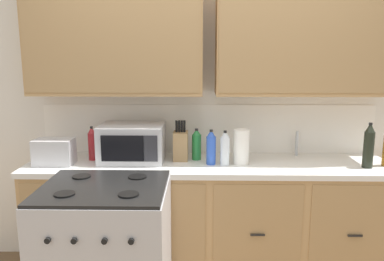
{
  "coord_description": "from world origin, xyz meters",
  "views": [
    {
      "loc": [
        -0.07,
        -2.56,
        1.71
      ],
      "look_at": [
        -0.13,
        0.27,
        1.16
      ],
      "focal_mm": 36.7,
      "sensor_mm": 36.0,
      "label": 1
    }
  ],
  "objects_px": {
    "toaster": "(54,152)",
    "stove_range": "(107,258)",
    "knife_block": "(181,145)",
    "bottle_red": "(92,144)",
    "paper_towel_roll": "(241,147)",
    "bottle_clear": "(225,148)",
    "microwave": "(132,143)",
    "bottle_blue": "(211,147)",
    "bottle_dark": "(369,146)",
    "bottle_green": "(197,144)"
  },
  "relations": [
    {
      "from": "toaster",
      "to": "stove_range",
      "type": "bearing_deg",
      "value": -48.13
    },
    {
      "from": "stove_range",
      "to": "toaster",
      "type": "relative_size",
      "value": 3.39
    },
    {
      "from": "knife_block",
      "to": "bottle_red",
      "type": "bearing_deg",
      "value": -178.89
    },
    {
      "from": "stove_range",
      "to": "bottle_red",
      "type": "bearing_deg",
      "value": 109.99
    },
    {
      "from": "stove_range",
      "to": "paper_towel_roll",
      "type": "distance_m",
      "value": 1.21
    },
    {
      "from": "toaster",
      "to": "paper_towel_roll",
      "type": "distance_m",
      "value": 1.38
    },
    {
      "from": "stove_range",
      "to": "bottle_clear",
      "type": "bearing_deg",
      "value": 36.18
    },
    {
      "from": "knife_block",
      "to": "paper_towel_roll",
      "type": "bearing_deg",
      "value": -12.95
    },
    {
      "from": "toaster",
      "to": "bottle_clear",
      "type": "relative_size",
      "value": 1.08
    },
    {
      "from": "toaster",
      "to": "microwave",
      "type": "bearing_deg",
      "value": 11.08
    },
    {
      "from": "stove_range",
      "to": "bottle_blue",
      "type": "bearing_deg",
      "value": 41.28
    },
    {
      "from": "bottle_blue",
      "to": "bottle_clear",
      "type": "xyz_separation_m",
      "value": [
        0.1,
        -0.02,
        -0.0
      ]
    },
    {
      "from": "paper_towel_roll",
      "to": "bottle_blue",
      "type": "height_order",
      "value": "same"
    },
    {
      "from": "toaster",
      "to": "bottle_red",
      "type": "xyz_separation_m",
      "value": [
        0.25,
        0.13,
        0.03
      ]
    },
    {
      "from": "knife_block",
      "to": "bottle_clear",
      "type": "height_order",
      "value": "knife_block"
    },
    {
      "from": "paper_towel_roll",
      "to": "microwave",
      "type": "bearing_deg",
      "value": 174.98
    },
    {
      "from": "paper_towel_roll",
      "to": "bottle_blue",
      "type": "xyz_separation_m",
      "value": [
        -0.22,
        -0.01,
        -0.0
      ]
    },
    {
      "from": "bottle_dark",
      "to": "bottle_red",
      "type": "relative_size",
      "value": 1.25
    },
    {
      "from": "microwave",
      "to": "bottle_clear",
      "type": "height_order",
      "value": "microwave"
    },
    {
      "from": "bottle_dark",
      "to": "bottle_clear",
      "type": "distance_m",
      "value": 1.02
    },
    {
      "from": "paper_towel_roll",
      "to": "bottle_clear",
      "type": "distance_m",
      "value": 0.13
    },
    {
      "from": "knife_block",
      "to": "toaster",
      "type": "bearing_deg",
      "value": -171.29
    },
    {
      "from": "bottle_blue",
      "to": "bottle_green",
      "type": "bearing_deg",
      "value": 129.63
    },
    {
      "from": "toaster",
      "to": "bottle_blue",
      "type": "distance_m",
      "value": 1.16
    },
    {
      "from": "stove_range",
      "to": "knife_block",
      "type": "relative_size",
      "value": 3.06
    },
    {
      "from": "knife_block",
      "to": "bottle_dark",
      "type": "distance_m",
      "value": 1.37
    },
    {
      "from": "bottle_dark",
      "to": "bottle_red",
      "type": "bearing_deg",
      "value": 175.31
    },
    {
      "from": "stove_range",
      "to": "bottle_green",
      "type": "relative_size",
      "value": 3.91
    },
    {
      "from": "microwave",
      "to": "paper_towel_roll",
      "type": "height_order",
      "value": "microwave"
    },
    {
      "from": "bottle_dark",
      "to": "bottle_green",
      "type": "bearing_deg",
      "value": 171.04
    },
    {
      "from": "paper_towel_roll",
      "to": "bottle_clear",
      "type": "relative_size",
      "value": 1.01
    },
    {
      "from": "bottle_blue",
      "to": "bottle_clear",
      "type": "bearing_deg",
      "value": -13.14
    },
    {
      "from": "paper_towel_roll",
      "to": "bottle_green",
      "type": "height_order",
      "value": "paper_towel_roll"
    },
    {
      "from": "knife_block",
      "to": "bottle_clear",
      "type": "xyz_separation_m",
      "value": [
        0.33,
        -0.14,
        0.01
      ]
    },
    {
      "from": "bottle_blue",
      "to": "bottle_clear",
      "type": "relative_size",
      "value": 1.01
    },
    {
      "from": "bottle_blue",
      "to": "bottle_red",
      "type": "bearing_deg",
      "value": 173.53
    },
    {
      "from": "toaster",
      "to": "knife_block",
      "type": "relative_size",
      "value": 0.9
    },
    {
      "from": "microwave",
      "to": "bottle_red",
      "type": "height_order",
      "value": "microwave"
    },
    {
      "from": "bottle_dark",
      "to": "bottle_clear",
      "type": "height_order",
      "value": "bottle_dark"
    },
    {
      "from": "bottle_dark",
      "to": "bottle_clear",
      "type": "xyz_separation_m",
      "value": [
        -1.02,
        0.04,
        -0.03
      ]
    },
    {
      "from": "paper_towel_roll",
      "to": "bottle_dark",
      "type": "relative_size",
      "value": 0.79
    },
    {
      "from": "stove_range",
      "to": "bottle_dark",
      "type": "distance_m",
      "value": 1.95
    },
    {
      "from": "toaster",
      "to": "bottle_green",
      "type": "bearing_deg",
      "value": 8.48
    },
    {
      "from": "bottle_clear",
      "to": "bottle_blue",
      "type": "bearing_deg",
      "value": 166.86
    },
    {
      "from": "bottle_blue",
      "to": "stove_range",
      "type": "bearing_deg",
      "value": -138.72
    },
    {
      "from": "microwave",
      "to": "paper_towel_roll",
      "type": "relative_size",
      "value": 1.85
    },
    {
      "from": "knife_block",
      "to": "bottle_blue",
      "type": "height_order",
      "value": "knife_block"
    },
    {
      "from": "bottle_red",
      "to": "bottle_dark",
      "type": "bearing_deg",
      "value": -4.69
    },
    {
      "from": "knife_block",
      "to": "paper_towel_roll",
      "type": "xyz_separation_m",
      "value": [
        0.45,
        -0.1,
        0.01
      ]
    },
    {
      "from": "toaster",
      "to": "bottle_green",
      "type": "distance_m",
      "value": 1.06
    }
  ]
}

